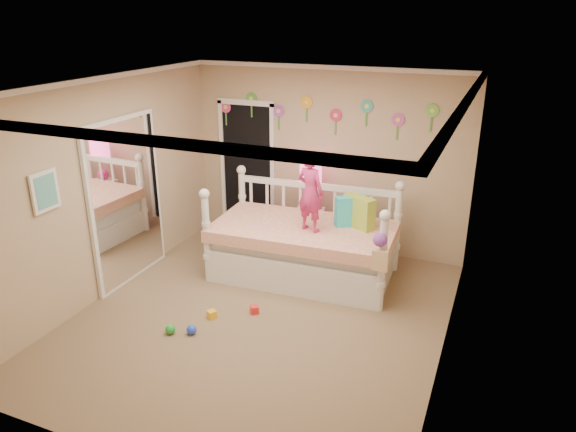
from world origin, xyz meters
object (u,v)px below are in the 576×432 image
at_px(nightstand, 310,231).
at_px(child, 310,192).
at_px(daybed, 304,230).
at_px(table_lamp, 311,179).

bearing_deg(nightstand, child, -79.54).
height_order(daybed, table_lamp, table_lamp).
relative_size(daybed, child, 2.35).
distance_m(child, table_lamp, 0.90).
height_order(child, table_lamp, child).
distance_m(daybed, child, 0.60).
bearing_deg(daybed, table_lamp, 101.10).
xyz_separation_m(daybed, child, (0.13, -0.12, 0.57)).
height_order(daybed, child, child).
bearing_deg(table_lamp, child, -69.82).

